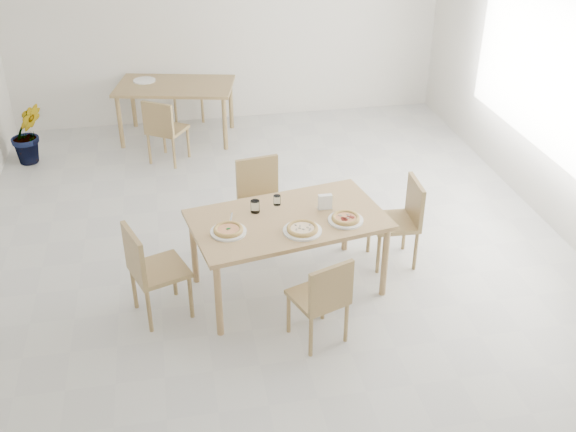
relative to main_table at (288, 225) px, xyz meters
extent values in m
plane|color=beige|center=(-0.04, 0.77, -0.68)|extent=(7.00, 7.00, 0.00)
plane|color=silver|center=(-0.04, 4.27, 0.72)|extent=(6.00, 0.00, 6.00)
plane|color=silver|center=(-0.04, -2.73, 0.72)|extent=(6.00, 0.00, 6.00)
plane|color=silver|center=(2.96, 0.77, 0.72)|extent=(0.00, 7.00, 7.00)
cube|color=white|center=(2.94, 1.07, 0.82)|extent=(1.60, 0.02, 3.20)
cube|color=#A68955|center=(0.00, 0.00, 0.05)|extent=(1.82, 1.24, 0.04)
cylinder|color=#A68955|center=(-0.68, -0.54, -0.32)|extent=(0.06, 0.06, 0.71)
cylinder|color=#A68955|center=(0.83, -0.26, -0.32)|extent=(0.06, 0.06, 0.71)
cylinder|color=#A68955|center=(-0.83, 0.26, -0.32)|extent=(0.06, 0.06, 0.71)
cylinder|color=#A68955|center=(0.68, 0.54, -0.32)|extent=(0.06, 0.06, 0.71)
cube|color=#A08650|center=(0.11, -0.72, -0.27)|extent=(0.52, 0.52, 0.04)
cube|color=#A08650|center=(0.17, -0.89, -0.06)|extent=(0.39, 0.17, 0.38)
cylinder|color=#A08650|center=(0.21, -0.50, -0.48)|extent=(0.03, 0.03, 0.39)
cylinder|color=#A08650|center=(-0.11, -0.62, -0.48)|extent=(0.03, 0.03, 0.39)
cylinder|color=#A08650|center=(0.33, -0.82, -0.48)|extent=(0.03, 0.03, 0.39)
cylinder|color=#A08650|center=(0.01, -0.94, -0.48)|extent=(0.03, 0.03, 0.39)
cube|color=#A08650|center=(-0.09, 0.80, -0.23)|extent=(0.50, 0.50, 0.04)
cube|color=#A08650|center=(-0.13, 0.99, -0.01)|extent=(0.43, 0.11, 0.41)
cylinder|color=#A08650|center=(-0.25, 0.58, -0.47)|extent=(0.04, 0.04, 0.42)
cylinder|color=#A08650|center=(0.12, 0.64, -0.47)|extent=(0.04, 0.04, 0.42)
cylinder|color=#A08650|center=(-0.31, 0.95, -0.47)|extent=(0.04, 0.04, 0.42)
cylinder|color=#A08650|center=(0.06, 1.01, -0.47)|extent=(0.04, 0.04, 0.42)
cube|color=#A08650|center=(-1.14, -0.15, -0.23)|extent=(0.56, 0.56, 0.04)
cube|color=#A08650|center=(-1.33, -0.22, 0.00)|extent=(0.19, 0.43, 0.42)
cylinder|color=#A08650|center=(-0.90, -0.27, -0.46)|extent=(0.04, 0.04, 0.43)
cylinder|color=#A08650|center=(-1.03, 0.09, -0.46)|extent=(0.04, 0.04, 0.43)
cylinder|color=#A08650|center=(-1.25, -0.39, -0.46)|extent=(0.04, 0.04, 0.43)
cylinder|color=#A08650|center=(-1.38, -0.04, -0.46)|extent=(0.04, 0.04, 0.43)
cube|color=#A08650|center=(1.08, 0.25, -0.24)|extent=(0.44, 0.44, 0.04)
cube|color=#A08650|center=(1.27, 0.25, -0.02)|extent=(0.06, 0.43, 0.40)
cylinder|color=#A08650|center=(0.90, 0.44, -0.47)|extent=(0.04, 0.04, 0.41)
cylinder|color=#A08650|center=(0.89, 0.08, -0.47)|extent=(0.04, 0.04, 0.41)
cylinder|color=#A08650|center=(1.26, 0.43, -0.47)|extent=(0.04, 0.04, 0.41)
cylinder|color=#A08650|center=(1.25, 0.06, -0.47)|extent=(0.04, 0.04, 0.41)
cylinder|color=white|center=(-0.54, -0.15, 0.08)|extent=(0.31, 0.31, 0.02)
cylinder|color=white|center=(0.08, -0.25, 0.08)|extent=(0.33, 0.33, 0.02)
cylinder|color=white|center=(0.48, -0.15, 0.08)|extent=(0.31, 0.31, 0.02)
cylinder|color=#ECC36F|center=(-0.54, -0.15, 0.10)|extent=(0.27, 0.27, 0.01)
torus|color=#ECC36F|center=(-0.54, -0.15, 0.11)|extent=(0.27, 0.27, 0.03)
cylinder|color=red|center=(-0.54, -0.15, 0.10)|extent=(0.21, 0.21, 0.01)
ellipsoid|color=#166420|center=(-0.54, -0.15, 0.11)|extent=(0.05, 0.04, 0.01)
cylinder|color=#ECC36F|center=(0.08, -0.25, 0.10)|extent=(0.29, 0.29, 0.01)
torus|color=#ECC36F|center=(0.08, -0.25, 0.11)|extent=(0.29, 0.29, 0.03)
cylinder|color=#F3E2C8|center=(0.08, -0.25, 0.10)|extent=(0.22, 0.22, 0.01)
cylinder|color=#ECC36F|center=(0.48, -0.15, 0.10)|extent=(0.26, 0.26, 0.01)
torus|color=#ECC36F|center=(0.48, -0.15, 0.11)|extent=(0.26, 0.26, 0.03)
cylinder|color=red|center=(0.48, -0.15, 0.10)|extent=(0.19, 0.19, 0.01)
cylinder|color=white|center=(-0.27, 0.16, 0.13)|extent=(0.08, 0.08, 0.11)
cylinder|color=white|center=(-0.05, 0.25, 0.12)|extent=(0.07, 0.07, 0.09)
cube|color=silver|center=(0.35, 0.08, 0.08)|extent=(0.13, 0.07, 0.01)
cube|color=white|center=(0.35, 0.08, 0.15)|extent=(0.12, 0.05, 0.13)
cube|color=silver|center=(0.39, 0.14, 0.07)|extent=(0.02, 0.18, 0.01)
cube|color=silver|center=(-0.49, 0.09, 0.07)|extent=(0.05, 0.17, 0.01)
cube|color=#A08650|center=(-0.82, 3.67, 0.05)|extent=(1.67, 1.18, 0.04)
cylinder|color=#A08650|center=(-1.57, 3.47, -0.32)|extent=(0.06, 0.06, 0.71)
cylinder|color=#A08650|center=(-0.23, 3.17, -0.32)|extent=(0.06, 0.06, 0.71)
cylinder|color=#A08650|center=(-1.41, 4.18, -0.32)|extent=(0.06, 0.06, 0.71)
cylinder|color=#A08650|center=(-0.07, 3.87, -0.32)|extent=(0.06, 0.06, 0.71)
cube|color=#A08650|center=(-0.97, 2.96, -0.25)|extent=(0.57, 0.57, 0.04)
cube|color=#A08650|center=(-1.07, 2.80, -0.04)|extent=(0.37, 0.26, 0.39)
cylinder|color=#A08650|center=(-0.73, 3.01, -0.48)|extent=(0.04, 0.04, 0.40)
cylinder|color=#A08650|center=(-1.02, 3.20, -0.48)|extent=(0.04, 0.04, 0.40)
cylinder|color=#A08650|center=(-0.92, 2.71, -0.48)|extent=(0.04, 0.04, 0.40)
cylinder|color=#A08650|center=(-1.22, 2.90, -0.48)|extent=(0.04, 0.04, 0.40)
cube|color=#A08650|center=(-0.61, 4.36, -0.22)|extent=(0.52, 0.52, 0.04)
cube|color=#A08650|center=(-0.58, 4.56, 0.01)|extent=(0.45, 0.12, 0.43)
cylinder|color=#A08650|center=(-0.84, 4.20, -0.46)|extent=(0.04, 0.04, 0.44)
cylinder|color=#A08650|center=(-0.46, 4.14, -0.46)|extent=(0.04, 0.04, 0.44)
cylinder|color=#A08650|center=(-0.77, 4.58, -0.46)|extent=(0.04, 0.04, 0.44)
cylinder|color=#A08650|center=(-0.39, 4.51, -0.46)|extent=(0.04, 0.04, 0.44)
cylinder|color=white|center=(-1.21, 3.89, 0.08)|extent=(0.29, 0.29, 0.02)
imported|color=#216F2B|center=(-2.69, 3.24, -0.29)|extent=(0.53, 0.49, 0.77)
camera|label=1|loc=(-0.94, -4.97, 3.06)|focal=42.00mm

